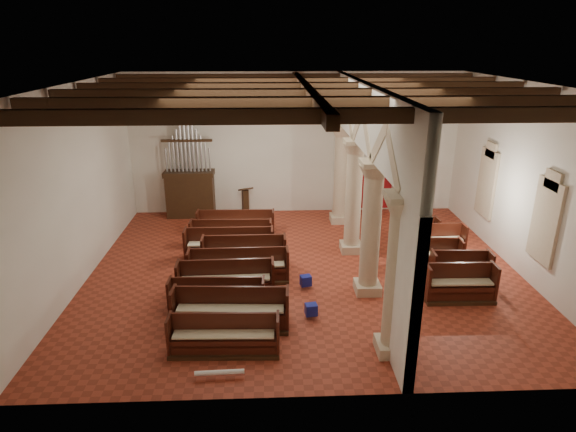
# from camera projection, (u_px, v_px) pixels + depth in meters

# --- Properties ---
(floor) EXTENTS (14.00, 14.00, 0.00)m
(floor) POSITION_uv_depth(u_px,v_px,m) (304.00, 270.00, 15.95)
(floor) COLOR maroon
(floor) RESTS_ON ground
(ceiling) EXTENTS (14.00, 14.00, 0.00)m
(ceiling) POSITION_uv_depth(u_px,v_px,m) (307.00, 84.00, 13.89)
(ceiling) COLOR black
(ceiling) RESTS_ON wall_back
(wall_back) EXTENTS (14.00, 0.02, 6.00)m
(wall_back) POSITION_uv_depth(u_px,v_px,m) (295.00, 144.00, 20.55)
(wall_back) COLOR white
(wall_back) RESTS_ON floor
(wall_front) EXTENTS (14.00, 0.02, 6.00)m
(wall_front) POSITION_uv_depth(u_px,v_px,m) (329.00, 271.00, 9.29)
(wall_front) COLOR white
(wall_front) RESTS_ON floor
(wall_left) EXTENTS (0.02, 12.00, 6.00)m
(wall_left) POSITION_uv_depth(u_px,v_px,m) (77.00, 186.00, 14.65)
(wall_left) COLOR white
(wall_left) RESTS_ON floor
(wall_right) EXTENTS (0.02, 12.00, 6.00)m
(wall_right) POSITION_uv_depth(u_px,v_px,m) (526.00, 181.00, 15.20)
(wall_right) COLOR white
(wall_right) RESTS_ON floor
(ceiling_beams) EXTENTS (13.80, 11.80, 0.30)m
(ceiling_beams) POSITION_uv_depth(u_px,v_px,m) (307.00, 90.00, 13.95)
(ceiling_beams) COLOR #32200F
(ceiling_beams) RESTS_ON wall_back
(arcade) EXTENTS (0.90, 11.90, 6.00)m
(arcade) POSITION_uv_depth(u_px,v_px,m) (364.00, 165.00, 14.80)
(arcade) COLOR beige
(arcade) RESTS_ON floor
(window_right_a) EXTENTS (0.03, 1.00, 2.20)m
(window_right_a) POSITION_uv_depth(u_px,v_px,m) (547.00, 221.00, 14.07)
(window_right_a) COLOR #2B6251
(window_right_a) RESTS_ON wall_right
(window_right_b) EXTENTS (0.03, 1.00, 2.20)m
(window_right_b) POSITION_uv_depth(u_px,v_px,m) (488.00, 183.00, 17.82)
(window_right_b) COLOR #2B6251
(window_right_b) RESTS_ON wall_right
(window_back) EXTENTS (1.00, 0.03, 2.20)m
(window_back) POSITION_uv_depth(u_px,v_px,m) (409.00, 162.00, 21.00)
(window_back) COLOR #2B6251
(window_back) RESTS_ON wall_back
(pipe_organ) EXTENTS (2.10, 0.85, 4.40)m
(pipe_organ) POSITION_uv_depth(u_px,v_px,m) (190.00, 185.00, 20.46)
(pipe_organ) COLOR #32200F
(pipe_organ) RESTS_ON floor
(lectern) EXTENTS (0.67, 0.71, 1.36)m
(lectern) POSITION_uv_depth(u_px,v_px,m) (245.00, 204.00, 20.67)
(lectern) COLOR #322410
(lectern) RESTS_ON floor
(dossal_curtain) EXTENTS (1.80, 0.07, 2.17)m
(dossal_curtain) POSITION_uv_depth(u_px,v_px,m) (374.00, 185.00, 21.24)
(dossal_curtain) COLOR #A01113
(dossal_curtain) RESTS_ON floor
(processional_banner) EXTENTS (0.48, 0.62, 2.15)m
(processional_banner) POSITION_uv_depth(u_px,v_px,m) (406.00, 198.00, 20.81)
(processional_banner) COLOR #32200F
(processional_banner) RESTS_ON floor
(hymnal_box_a) EXTENTS (0.40, 0.35, 0.34)m
(hymnal_box_a) POSITION_uv_depth(u_px,v_px,m) (263.00, 332.00, 12.11)
(hymnal_box_a) COLOR navy
(hymnal_box_a) RESTS_ON floor
(hymnal_box_b) EXTENTS (0.36, 0.31, 0.32)m
(hymnal_box_b) POSITION_uv_depth(u_px,v_px,m) (311.00, 309.00, 13.15)
(hymnal_box_b) COLOR #162199
(hymnal_box_b) RESTS_ON floor
(hymnal_box_c) EXTENTS (0.37, 0.33, 0.32)m
(hymnal_box_c) POSITION_uv_depth(u_px,v_px,m) (306.00, 280.00, 14.74)
(hymnal_box_c) COLOR #161D9B
(hymnal_box_c) RESTS_ON floor
(tube_heater_a) EXTENTS (1.12, 0.15, 0.11)m
(tube_heater_a) POSITION_uv_depth(u_px,v_px,m) (219.00, 372.00, 10.82)
(tube_heater_a) COLOR white
(tube_heater_a) RESTS_ON floor
(tube_heater_b) EXTENTS (0.98, 0.20, 0.10)m
(tube_heater_b) POSITION_uv_depth(u_px,v_px,m) (219.00, 323.00, 12.71)
(tube_heater_b) COLOR silver
(tube_heater_b) RESTS_ON floor
(nave_pew_0) EXTENTS (2.70, 0.76, 1.01)m
(nave_pew_0) POSITION_uv_depth(u_px,v_px,m) (224.00, 341.00, 11.67)
(nave_pew_0) COLOR #32200F
(nave_pew_0) RESTS_ON floor
(nave_pew_1) EXTENTS (3.09, 0.91, 1.13)m
(nave_pew_1) POSITION_uv_depth(u_px,v_px,m) (231.00, 315.00, 12.66)
(nave_pew_1) COLOR #32200F
(nave_pew_1) RESTS_ON floor
(nave_pew_2) EXTENTS (2.70, 0.73, 0.98)m
(nave_pew_2) POSITION_uv_depth(u_px,v_px,m) (217.00, 301.00, 13.48)
(nave_pew_2) COLOR #32200F
(nave_pew_2) RESTS_ON floor
(nave_pew_3) EXTENTS (2.87, 0.82, 1.12)m
(nave_pew_3) POSITION_uv_depth(u_px,v_px,m) (226.00, 285.00, 14.26)
(nave_pew_3) COLOR #32200F
(nave_pew_3) RESTS_ON floor
(nave_pew_4) EXTENTS (3.16, 0.77, 1.07)m
(nave_pew_4) POSITION_uv_depth(u_px,v_px,m) (239.00, 271.00, 15.15)
(nave_pew_4) COLOR #32200F
(nave_pew_4) RESTS_ON floor
(nave_pew_5) EXTENTS (2.80, 0.74, 1.10)m
(nave_pew_5) POSITION_uv_depth(u_px,v_px,m) (244.00, 257.00, 16.08)
(nave_pew_5) COLOR #32200F
(nave_pew_5) RESTS_ON floor
(nave_pew_6) EXTENTS (3.06, 0.75, 1.11)m
(nave_pew_6) POSITION_uv_depth(u_px,v_px,m) (229.00, 249.00, 16.69)
(nave_pew_6) COLOR #32200F
(nave_pew_6) RESTS_ON floor
(nave_pew_7) EXTENTS (3.01, 0.75, 1.00)m
(nave_pew_7) POSITION_uv_depth(u_px,v_px,m) (231.00, 238.00, 17.73)
(nave_pew_7) COLOR #32200F
(nave_pew_7) RESTS_ON floor
(nave_pew_8) EXTENTS (3.02, 0.72, 0.99)m
(nave_pew_8) POSITION_uv_depth(u_px,v_px,m) (236.00, 227.00, 18.78)
(nave_pew_8) COLOR #32200F
(nave_pew_8) RESTS_ON floor
(aisle_pew_0) EXTENTS (2.04, 0.77, 1.11)m
(aisle_pew_0) POSITION_uv_depth(u_px,v_px,m) (459.00, 288.00, 14.05)
(aisle_pew_0) COLOR #32200F
(aisle_pew_0) RESTS_ON floor
(aisle_pew_1) EXTENTS (1.86, 0.80, 1.06)m
(aisle_pew_1) POSITION_uv_depth(u_px,v_px,m) (460.00, 273.00, 15.00)
(aisle_pew_1) COLOR #32200F
(aisle_pew_1) RESTS_ON floor
(aisle_pew_2) EXTENTS (1.84, 0.80, 1.04)m
(aisle_pew_2) POSITION_uv_depth(u_px,v_px,m) (433.00, 259.00, 16.00)
(aisle_pew_2) COLOR #32200F
(aisle_pew_2) RESTS_ON floor
(aisle_pew_3) EXTENTS (2.06, 0.80, 1.11)m
(aisle_pew_3) POSITION_uv_depth(u_px,v_px,m) (435.00, 245.00, 17.04)
(aisle_pew_3) COLOR #32200F
(aisle_pew_3) RESTS_ON floor
(aisle_pew_4) EXTENTS (1.73, 0.76, 1.03)m
(aisle_pew_4) POSITION_uv_depth(u_px,v_px,m) (415.00, 236.00, 17.87)
(aisle_pew_4) COLOR #32200F
(aisle_pew_4) RESTS_ON floor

